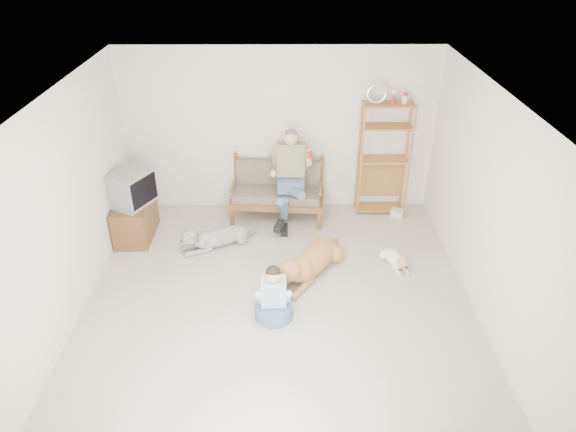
{
  "coord_description": "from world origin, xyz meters",
  "views": [
    {
      "loc": [
        0.08,
        -5.04,
        4.35
      ],
      "look_at": [
        0.13,
        1.0,
        0.8
      ],
      "focal_mm": 32.0,
      "sensor_mm": 36.0,
      "label": 1
    }
  ],
  "objects_px": {
    "loveseat": "(277,190)",
    "etagere": "(384,158)",
    "golden_retriever": "(309,262)",
    "tv_stand": "(135,219)"
  },
  "relations": [
    {
      "from": "loveseat",
      "to": "etagere",
      "type": "bearing_deg",
      "value": 10.7
    },
    {
      "from": "etagere",
      "to": "golden_retriever",
      "type": "bearing_deg",
      "value": -124.91
    },
    {
      "from": "etagere",
      "to": "golden_retriever",
      "type": "relative_size",
      "value": 1.52
    },
    {
      "from": "loveseat",
      "to": "etagere",
      "type": "distance_m",
      "value": 1.79
    },
    {
      "from": "etagere",
      "to": "golden_retriever",
      "type": "height_order",
      "value": "etagere"
    },
    {
      "from": "loveseat",
      "to": "golden_retriever",
      "type": "distance_m",
      "value": 1.72
    },
    {
      "from": "tv_stand",
      "to": "golden_retriever",
      "type": "height_order",
      "value": "tv_stand"
    },
    {
      "from": "etagere",
      "to": "tv_stand",
      "type": "distance_m",
      "value": 4.04
    },
    {
      "from": "etagere",
      "to": "golden_retriever",
      "type": "xyz_separation_m",
      "value": [
        -1.26,
        -1.81,
        -0.76
      ]
    },
    {
      "from": "loveseat",
      "to": "tv_stand",
      "type": "height_order",
      "value": "loveseat"
    }
  ]
}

